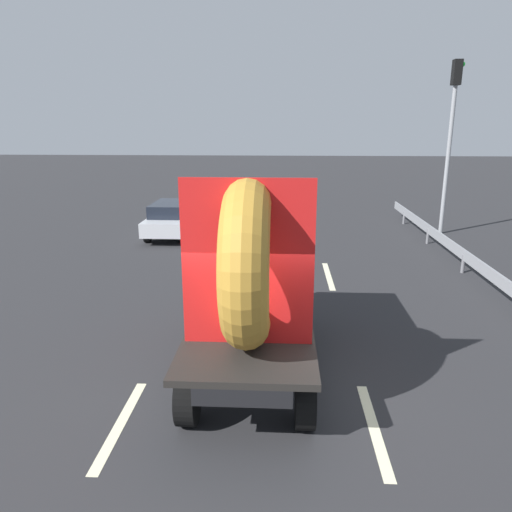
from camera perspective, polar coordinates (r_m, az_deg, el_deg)
ground_plane at (r=8.42m, az=0.84°, el=-15.15°), size 120.00×120.00×0.00m
flatbed_truck at (r=8.52m, az=-0.25°, el=-2.02°), size 2.02×4.86×3.56m
distant_sedan at (r=19.27m, az=-9.58°, el=4.49°), size 1.72×4.01×1.31m
traffic_light at (r=20.38m, az=22.05°, el=14.11°), size 0.42×0.36×6.54m
guardrail at (r=17.07m, az=21.31°, el=1.65°), size 0.10×14.39×0.71m
lane_dash_left_near at (r=7.81m, az=-15.68°, el=-18.45°), size 0.16×2.25×0.01m
lane_dash_left_far at (r=14.39m, az=-6.40°, el=-1.98°), size 0.16×2.78×0.01m
lane_dash_right_near at (r=7.65m, az=13.72°, el=-19.04°), size 0.16×2.28×0.01m
lane_dash_right_far at (r=14.19m, az=8.53°, el=-2.31°), size 0.16×2.57×0.01m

